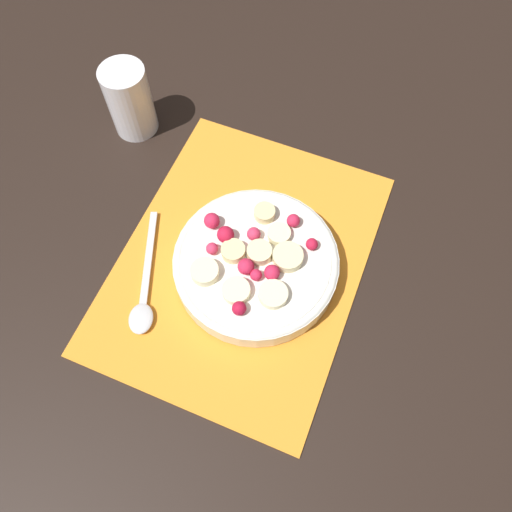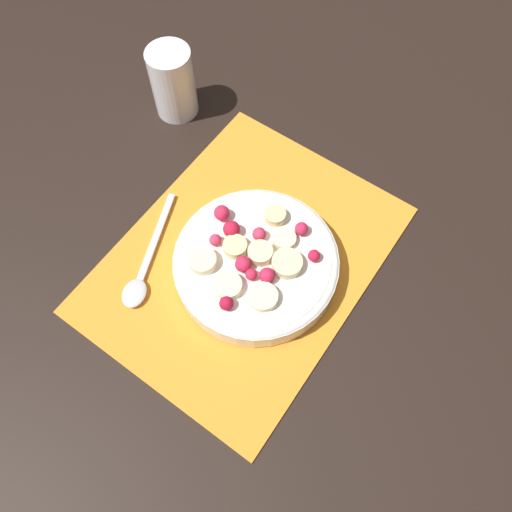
# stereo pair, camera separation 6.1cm
# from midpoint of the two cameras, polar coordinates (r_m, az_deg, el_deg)

# --- Properties ---
(ground_plane) EXTENTS (3.00, 3.00, 0.00)m
(ground_plane) POSITION_cam_midpoint_polar(r_m,az_deg,el_deg) (0.66, -4.25, -0.91)
(ground_plane) COLOR black
(placemat) EXTENTS (0.40, 0.30, 0.01)m
(placemat) POSITION_cam_midpoint_polar(r_m,az_deg,el_deg) (0.65, -4.27, -0.80)
(placemat) COLOR orange
(placemat) RESTS_ON ground_plane
(fruit_bowl) EXTENTS (0.21, 0.21, 0.05)m
(fruit_bowl) POSITION_cam_midpoint_polar(r_m,az_deg,el_deg) (0.62, -2.81, -1.05)
(fruit_bowl) COLOR silver
(fruit_bowl) RESTS_ON placemat
(spoon) EXTENTS (0.17, 0.08, 0.01)m
(spoon) POSITION_cam_midpoint_polar(r_m,az_deg,el_deg) (0.65, -15.37, -4.83)
(spoon) COLOR silver
(spoon) RESTS_ON placemat
(drinking_glass) EXTENTS (0.06, 0.06, 0.11)m
(drinking_glass) POSITION_cam_midpoint_polar(r_m,az_deg,el_deg) (0.77, -16.55, 16.48)
(drinking_glass) COLOR white
(drinking_glass) RESTS_ON ground_plane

